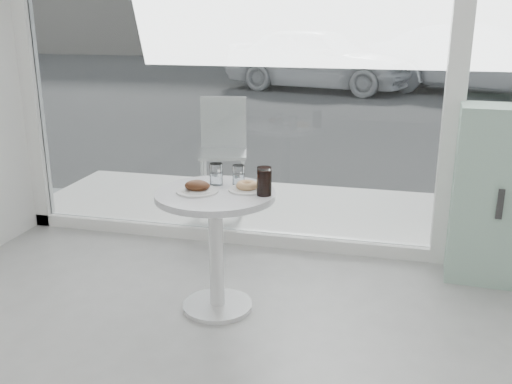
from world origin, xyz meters
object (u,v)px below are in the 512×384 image
(main_table, at_px, (216,226))
(water_tumbler_a, at_px, (216,175))
(patio_chair, at_px, (223,144))
(plate_donut, at_px, (247,187))
(water_tumbler_b, at_px, (239,176))
(car_white, at_px, (318,58))
(cola_glass, at_px, (264,182))
(car_silver, at_px, (479,60))
(plate_fritter, at_px, (198,188))
(mint_cabinet, at_px, (496,195))

(main_table, height_order, water_tumbler_a, water_tumbler_a)
(main_table, distance_m, patio_chair, 2.00)
(plate_donut, relative_size, water_tumbler_b, 1.81)
(plate_donut, bearing_deg, car_white, 95.77)
(patio_chair, height_order, car_white, car_white)
(patio_chair, height_order, cola_glass, patio_chair)
(car_white, distance_m, car_silver, 3.74)
(plate_fritter, relative_size, water_tumbler_a, 1.87)
(patio_chair, distance_m, water_tumbler_a, 1.86)
(patio_chair, distance_m, car_silver, 9.97)
(water_tumbler_b, bearing_deg, car_white, 95.41)
(cola_glass, bearing_deg, water_tumbler_b, 139.89)
(plate_fritter, xyz_separation_m, plate_donut, (0.27, 0.10, -0.01))
(patio_chair, distance_m, water_tumbler_b, 1.87)
(plate_fritter, bearing_deg, water_tumbler_a, 71.86)
(plate_fritter, relative_size, water_tumbler_b, 2.02)
(patio_chair, xyz_separation_m, water_tumbler_b, (0.64, -1.75, 0.21))
(patio_chair, height_order, plate_fritter, patio_chair)
(car_white, relative_size, car_silver, 0.93)
(mint_cabinet, bearing_deg, plate_fritter, -149.79)
(main_table, xyz_separation_m, car_white, (-0.94, 11.15, 0.22))
(cola_glass, bearing_deg, car_silver, 77.55)
(plate_donut, xyz_separation_m, water_tumbler_a, (-0.22, 0.08, 0.04))
(mint_cabinet, relative_size, water_tumbler_a, 9.10)
(mint_cabinet, bearing_deg, cola_glass, -144.75)
(patio_chair, xyz_separation_m, car_silver, (3.34, 9.40, 0.18))
(mint_cabinet, relative_size, car_silver, 0.25)
(car_silver, bearing_deg, cola_glass, -173.92)
(patio_chair, bearing_deg, plate_donut, -83.48)
(patio_chair, xyz_separation_m, plate_donut, (0.72, -1.86, 0.17))
(main_table, relative_size, water_tumbler_a, 5.78)
(main_table, relative_size, mint_cabinet, 0.63)
(main_table, height_order, plate_donut, plate_donut)
(main_table, distance_m, cola_glass, 0.42)
(car_white, height_order, water_tumbler_a, car_white)
(car_silver, distance_m, cola_glass, 11.59)
(plate_donut, height_order, cola_glass, cola_glass)
(mint_cabinet, bearing_deg, water_tumbler_b, -152.95)
(patio_chair, xyz_separation_m, car_white, (-0.40, 9.22, 0.15))
(cola_glass, bearing_deg, main_table, -179.24)
(mint_cabinet, bearing_deg, water_tumbler_a, -153.79)
(patio_chair, bearing_deg, mint_cabinet, -39.57)
(plate_fritter, xyz_separation_m, water_tumbler_a, (0.06, 0.18, 0.03))
(car_silver, relative_size, plate_fritter, 19.36)
(water_tumbler_a, bearing_deg, cola_glass, -22.74)
(plate_fritter, distance_m, plate_donut, 0.29)
(mint_cabinet, distance_m, car_silver, 10.50)
(water_tumbler_a, bearing_deg, water_tumbler_b, 12.14)
(patio_chair, relative_size, plate_fritter, 3.98)
(mint_cabinet, height_order, water_tumbler_a, mint_cabinet)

